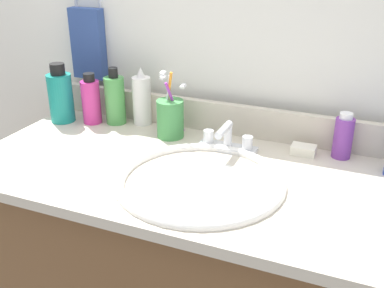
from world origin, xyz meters
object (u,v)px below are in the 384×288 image
(bottle_cream_purple, at_px, (343,137))
(soap_bar, at_px, (303,150))
(faucet, at_px, (227,141))
(bottle_toner_green, at_px, (115,99))
(bottle_mouthwash_teal, at_px, (61,96))
(bottle_lotion_white, at_px, (142,99))
(cup_green, at_px, (170,118))
(bottle_soap_pink, at_px, (91,101))
(hand_towel, at_px, (88,44))

(bottle_cream_purple, distance_m, soap_bar, 0.11)
(faucet, xyz_separation_m, bottle_toner_green, (-0.38, 0.06, 0.05))
(bottle_mouthwash_teal, bearing_deg, bottle_lotion_white, 17.52)
(bottle_lotion_white, bearing_deg, bottle_toner_green, -161.86)
(bottle_lotion_white, relative_size, cup_green, 0.92)
(faucet, xyz_separation_m, soap_bar, (0.19, 0.06, -0.02))
(bottle_mouthwash_teal, height_order, soap_bar, bottle_mouthwash_teal)
(bottle_soap_pink, distance_m, cup_green, 0.27)
(bottle_cream_purple, bearing_deg, faucet, -164.74)
(hand_towel, relative_size, bottle_mouthwash_teal, 1.20)
(faucet, xyz_separation_m, bottle_lotion_white, (-0.30, 0.09, 0.05))
(bottle_soap_pink, bearing_deg, bottle_toner_green, 20.80)
(faucet, xyz_separation_m, bottle_cream_purple, (0.29, 0.08, 0.03))
(bottle_mouthwash_teal, xyz_separation_m, soap_bar, (0.74, 0.04, -0.07))
(bottle_toner_green, xyz_separation_m, bottle_cream_purple, (0.67, 0.01, -0.02))
(soap_bar, bearing_deg, bottle_lotion_white, 176.30)
(bottle_lotion_white, relative_size, bottle_soap_pink, 1.13)
(bottle_soap_pink, bearing_deg, hand_towel, 121.89)
(bottle_toner_green, bearing_deg, bottle_lotion_white, 18.14)
(cup_green, bearing_deg, faucet, -9.59)
(hand_towel, height_order, cup_green, hand_towel)
(bottle_toner_green, bearing_deg, faucet, -9.56)
(bottle_toner_green, bearing_deg, cup_green, -9.54)
(bottle_mouthwash_teal, relative_size, cup_green, 0.95)
(bottle_cream_purple, bearing_deg, soap_bar, -167.71)
(faucet, distance_m, bottle_toner_green, 0.39)
(cup_green, bearing_deg, hand_towel, 161.77)
(soap_bar, bearing_deg, bottle_toner_green, 179.37)
(bottle_mouthwash_teal, bearing_deg, bottle_soap_pink, 14.47)
(bottle_lotion_white, bearing_deg, hand_towel, 166.59)
(bottle_soap_pink, height_order, cup_green, cup_green)
(bottle_toner_green, xyz_separation_m, bottle_soap_pink, (-0.07, -0.03, -0.01))
(bottle_lotion_white, xyz_separation_m, cup_green, (0.12, -0.06, -0.02))
(bottle_toner_green, xyz_separation_m, cup_green, (0.20, -0.03, -0.02))
(bottle_toner_green, bearing_deg, bottle_mouthwash_teal, -162.79)
(bottle_toner_green, xyz_separation_m, bottle_mouthwash_teal, (-0.16, -0.05, 0.01))
(bottle_toner_green, distance_m, cup_green, 0.21)
(bottle_toner_green, height_order, bottle_mouthwash_teal, bottle_mouthwash_teal)
(bottle_mouthwash_teal, xyz_separation_m, bottle_soap_pink, (0.09, 0.02, -0.01))
(faucet, xyz_separation_m, cup_green, (-0.18, 0.03, 0.03))
(hand_towel, relative_size, faucet, 1.38)
(cup_green, xyz_separation_m, soap_bar, (0.38, 0.03, -0.05))
(faucet, bearing_deg, cup_green, 170.41)
(hand_towel, relative_size, cup_green, 1.14)
(hand_towel, bearing_deg, faucet, -15.26)
(hand_towel, distance_m, cup_green, 0.39)
(bottle_mouthwash_teal, height_order, bottle_soap_pink, bottle_mouthwash_teal)
(faucet, relative_size, bottle_cream_purple, 1.31)
(faucet, distance_m, bottle_mouthwash_teal, 0.55)
(soap_bar, bearing_deg, bottle_mouthwash_teal, -176.60)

